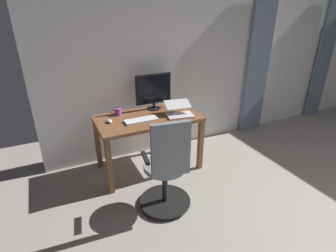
% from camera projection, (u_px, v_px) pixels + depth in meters
% --- Properties ---
extents(back_room_partition, '(5.90, 0.10, 2.56)m').
position_uv_depth(back_room_partition, '(234.00, 56.00, 4.13)').
color(back_room_partition, silver).
rests_on(back_room_partition, ground).
extents(curtain_left_panel, '(0.35, 0.06, 2.37)m').
position_uv_depth(curtain_left_panel, '(324.00, 54.00, 4.87)').
color(curtain_left_panel, slate).
rests_on(curtain_left_panel, ground).
extents(curtain_right_panel, '(0.43, 0.06, 2.37)m').
position_uv_depth(curtain_right_panel, '(258.00, 62.00, 4.24)').
color(curtain_right_panel, slate).
rests_on(curtain_right_panel, ground).
extents(desk, '(1.28, 0.70, 0.74)m').
position_uv_depth(desk, '(148.00, 124.00, 3.33)').
color(desk, brown).
rests_on(desk, ground).
extents(office_chair, '(0.56, 0.56, 1.06)m').
position_uv_depth(office_chair, '(167.00, 171.00, 2.66)').
color(office_chair, black).
rests_on(office_chair, ground).
extents(computer_monitor, '(0.49, 0.18, 0.47)m').
position_uv_depth(computer_monitor, '(154.00, 90.00, 3.44)').
color(computer_monitor, black).
rests_on(computer_monitor, desk).
extents(computer_keyboard, '(0.40, 0.14, 0.02)m').
position_uv_depth(computer_keyboard, '(141.00, 120.00, 3.16)').
color(computer_keyboard, white).
rests_on(computer_keyboard, desk).
extents(laptop, '(0.37, 0.36, 0.15)m').
position_uv_depth(laptop, '(179.00, 111.00, 3.32)').
color(laptop, silver).
rests_on(laptop, desk).
extents(computer_mouse, '(0.06, 0.10, 0.04)m').
position_uv_depth(computer_mouse, '(109.00, 121.00, 3.12)').
color(computer_mouse, silver).
rests_on(computer_mouse, desk).
extents(cell_phone_face_up, '(0.09, 0.15, 0.01)m').
position_uv_depth(cell_phone_face_up, '(176.00, 106.00, 3.64)').
color(cell_phone_face_up, '#232328').
rests_on(cell_phone_face_up, desk).
extents(mug_coffee, '(0.13, 0.08, 0.09)m').
position_uv_depth(mug_coffee, '(118.00, 112.00, 3.33)').
color(mug_coffee, purple).
rests_on(mug_coffee, desk).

